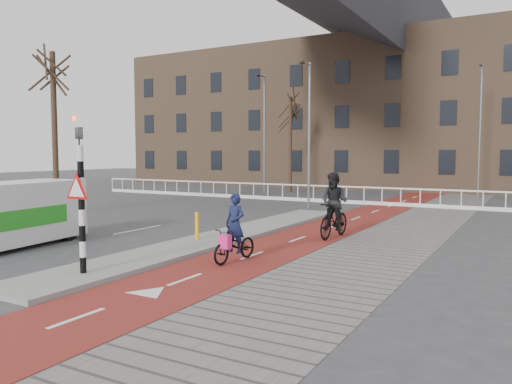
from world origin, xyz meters
The scene contains 16 objects.
ground centered at (0.00, 0.00, 0.00)m, with size 120.00×120.00×0.00m, color #38383A.
bike_lane centered at (1.50, 10.00, 0.01)m, with size 2.50×60.00×0.01m, color maroon.
sidewalk centered at (4.30, 10.00, 0.01)m, with size 3.00×60.00×0.01m, color slate.
curb_island centered at (-0.70, 4.00, 0.06)m, with size 1.80×16.00×0.12m, color gray.
traffic_signal centered at (-0.60, -2.02, 1.99)m, with size 0.80×0.80×3.68m.
bollard centered at (-0.97, 2.84, 0.55)m, with size 0.12×0.12×0.86m, color #FEAF0E.
cyclist_near centered at (1.50, 1.11, 0.60)m, with size 0.74×1.72×1.77m.
cyclist_far centered at (2.45, 5.82, 0.91)m, with size 0.99×2.09×2.17m.
van centered at (-5.47, -0.44, 1.03)m, with size 2.34×4.71×1.95m.
railing centered at (-5.00, 17.00, 0.31)m, with size 28.00×0.10×0.99m.
townhouse_row centered at (-3.00, 32.00, 7.81)m, with size 46.00×10.00×15.90m.
tree_left centered at (-11.21, 5.84, 3.72)m, with size 0.26×0.26×7.44m, color #302015.
tree_mid centered at (-7.38, 23.02, 3.43)m, with size 0.27×0.27×6.86m, color #302015.
streetlight_near centered at (-1.92, 13.80, 3.69)m, with size 0.12×0.12×7.38m, color slate.
streetlight_left centered at (-8.79, 21.68, 4.16)m, with size 0.12×0.12×8.31m, color slate.
streetlight_right centered at (5.10, 23.98, 4.10)m, with size 0.12×0.12×8.20m, color slate.
Camera 1 is at (8.25, -9.74, 2.82)m, focal length 35.00 mm.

